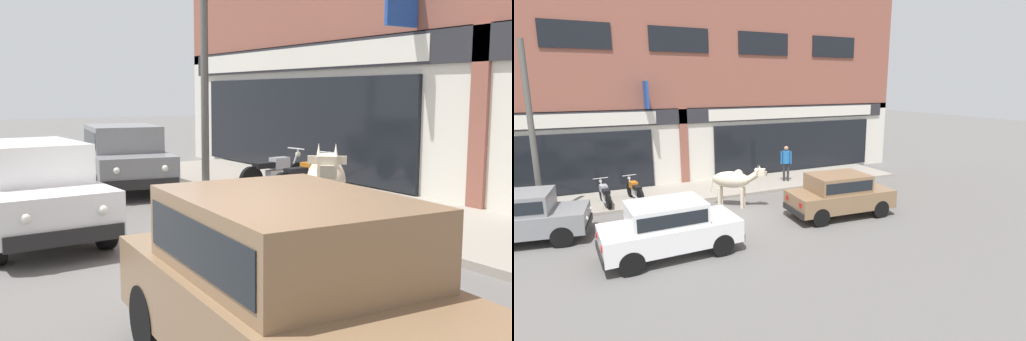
# 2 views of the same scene
# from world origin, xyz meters

# --- Properties ---
(ground_plane) EXTENTS (90.00, 90.00, 0.00)m
(ground_plane) POSITION_xyz_m (0.00, 0.00, 0.00)
(ground_plane) COLOR #605E5B
(sidewalk) EXTENTS (19.00, 2.98, 0.12)m
(sidewalk) POSITION_xyz_m (0.00, 3.69, 0.06)
(sidewalk) COLOR gray
(sidewalk) RESTS_ON ground
(cow) EXTENTS (1.81, 1.52, 1.61)m
(cow) POSITION_xyz_m (0.73, 1.12, 1.01)
(cow) COLOR beige
(cow) RESTS_ON ground
(car_0) EXTENTS (3.70, 1.85, 1.46)m
(car_0) POSITION_xyz_m (3.56, -1.43, 0.81)
(car_0) COLOR black
(car_0) RESTS_ON ground
(car_1) EXTENTS (3.67, 1.74, 1.46)m
(car_1) POSITION_xyz_m (-2.34, -2.07, 0.81)
(car_1) COLOR black
(car_1) RESTS_ON ground
(car_3) EXTENTS (3.77, 2.11, 1.46)m
(car_3) POSITION_xyz_m (-5.96, 0.67, 0.81)
(car_3) COLOR black
(car_3) RESTS_ON ground
(motorcycle_0) EXTENTS (0.52, 1.81, 0.88)m
(motorcycle_0) POSITION_xyz_m (-3.52, 3.13, 0.51)
(motorcycle_0) COLOR black
(motorcycle_0) RESTS_ON sidewalk
(motorcycle_1) EXTENTS (0.55, 1.80, 0.88)m
(motorcycle_1) POSITION_xyz_m (-2.46, 3.17, 0.51)
(motorcycle_1) COLOR black
(motorcycle_1) RESTS_ON sidewalk
(utility_pole) EXTENTS (0.18, 0.18, 5.66)m
(utility_pole) POSITION_xyz_m (-5.51, 2.50, 2.95)
(utility_pole) COLOR #595651
(utility_pole) RESTS_ON sidewalk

